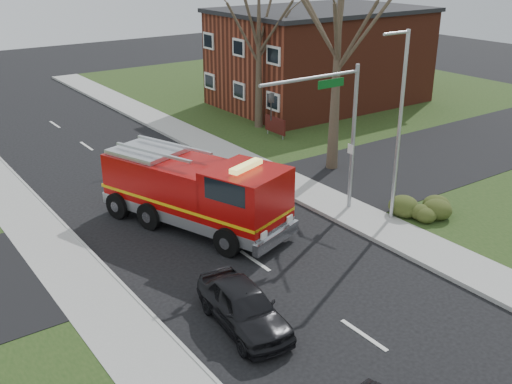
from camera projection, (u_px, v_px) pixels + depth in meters
ground at (254, 261)px, 23.51m from camera, size 120.00×120.00×0.00m
sidewalk_right at (367, 220)px, 26.82m from camera, size 2.40×80.00×0.15m
sidewalk_left at (105, 311)px, 20.15m from camera, size 2.40×80.00×0.15m
cross_street_right at (502, 137)px, 38.54m from camera, size 30.00×8.00×0.15m
brick_building at (320, 57)px, 45.90m from camera, size 15.40×10.40×7.25m
health_center_sign at (275, 125)px, 38.24m from camera, size 0.12×2.00×1.40m
hedge_corner at (427, 203)px, 27.38m from camera, size 2.80×2.00×0.90m
bare_tree_near at (338, 33)px, 30.33m from camera, size 6.00×6.00×12.00m
bare_tree_far at (259, 31)px, 38.27m from camera, size 5.25×5.25×10.50m
traffic_signal_mast at (333, 116)px, 25.66m from camera, size 5.29×0.18×6.80m
streetlight_pole at (399, 123)px, 25.25m from camera, size 1.48×0.16×8.40m
fire_engine at (196, 193)px, 25.91m from camera, size 5.59×9.04×3.45m
parked_car_maroon at (244, 306)px, 19.21m from camera, size 2.22×4.49×1.47m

